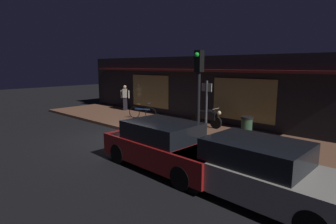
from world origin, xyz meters
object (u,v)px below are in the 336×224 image
object	(u,v)px
trash_bin	(247,128)
parked_car_near	(165,145)
sign_post	(206,108)
traffic_light_pole	(199,85)
motorcycle	(207,117)
bicycle_parked	(142,112)
parked_car_far	(260,171)
person_photographer	(125,97)

from	to	relation	value
trash_bin	parked_car_near	world-z (taller)	parked_car_near
trash_bin	parked_car_near	bearing A→B (deg)	-98.16
sign_post	traffic_light_pole	size ratio (longest dim) A/B	0.67
motorcycle	parked_car_near	world-z (taller)	parked_car_near
bicycle_parked	sign_post	distance (m)	5.63
bicycle_parked	parked_car_far	xyz separation A→B (m)	(8.67, -4.18, 0.20)
bicycle_parked	motorcycle	bearing A→B (deg)	11.49
motorcycle	bicycle_parked	bearing A→B (deg)	-168.51
motorcycle	parked_car_near	size ratio (longest dim) A/B	0.41
person_photographer	trash_bin	world-z (taller)	person_photographer
sign_post	traffic_light_pole	distance (m)	1.57
person_photographer	parked_car_near	bearing A→B (deg)	-31.70
trash_bin	parked_car_far	bearing A→B (deg)	-60.06
bicycle_parked	person_photographer	size ratio (longest dim) A/B	0.93
motorcycle	trash_bin	world-z (taller)	motorcycle
parked_car_near	person_photographer	bearing A→B (deg)	148.30
bicycle_parked	trash_bin	size ratio (longest dim) A/B	1.66
trash_bin	person_photographer	bearing A→B (deg)	172.83
traffic_light_pole	parked_car_near	xyz separation A→B (m)	(-0.15, -1.49, -1.77)
bicycle_parked	traffic_light_pole	size ratio (longest dim) A/B	0.43
motorcycle	parked_car_far	xyz separation A→B (m)	(4.86, -4.95, 0.06)
motorcycle	parked_car_far	bearing A→B (deg)	-45.52
traffic_light_pole	parked_car_near	size ratio (longest dim) A/B	0.87
person_photographer	motorcycle	bearing A→B (deg)	-3.59
trash_bin	parked_car_far	distance (m)	4.86
person_photographer	parked_car_far	xyz separation A→B (m)	(11.72, -5.38, -0.32)
bicycle_parked	person_photographer	distance (m)	3.32
motorcycle	sign_post	bearing A→B (deg)	-56.51
trash_bin	parked_car_far	xyz separation A→B (m)	(2.43, -4.21, 0.08)
sign_post	parked_car_far	bearing A→B (deg)	-38.48
bicycle_parked	parked_car_far	distance (m)	9.63
traffic_light_pole	parked_car_far	size ratio (longest dim) A/B	0.87
trash_bin	traffic_light_pole	distance (m)	3.31
person_photographer	traffic_light_pole	world-z (taller)	traffic_light_pole
motorcycle	person_photographer	world-z (taller)	person_photographer
bicycle_parked	sign_post	bearing A→B (deg)	-15.90
bicycle_parked	trash_bin	world-z (taller)	trash_bin
motorcycle	traffic_light_pole	world-z (taller)	traffic_light_pole
person_photographer	sign_post	world-z (taller)	sign_post
bicycle_parked	trash_bin	xyz separation A→B (m)	(6.25, 0.04, 0.11)
person_photographer	sign_post	bearing A→B (deg)	-18.01
person_photographer	parked_car_near	world-z (taller)	person_photographer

